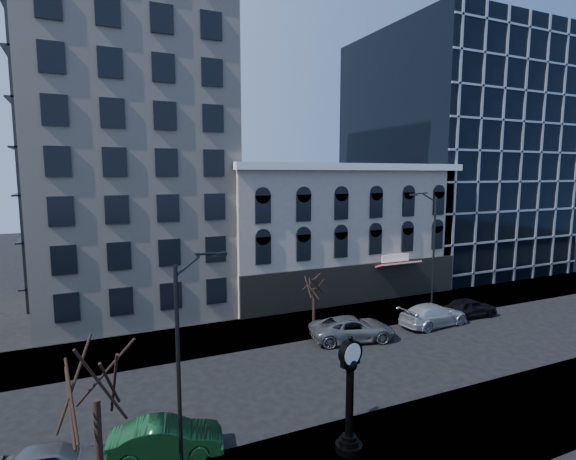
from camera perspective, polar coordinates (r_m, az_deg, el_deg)
name	(u,v)px	position (r m, az deg, el deg)	size (l,w,h in m)	color
ground	(285,380)	(26.73, -0.34, -18.52)	(160.00, 160.00, 0.00)	black
sidewalk_far	(240,334)	(33.60, -6.11, -12.95)	(160.00, 6.00, 0.12)	gray
cream_tower	(126,81)	(41.76, -19.92, 17.40)	(15.90, 15.40, 42.50)	beige
victorian_row	(330,231)	(44.10, 5.39, -0.17)	(22.60, 11.19, 12.50)	#AD9F8E
glass_office	(451,154)	(60.00, 19.97, 9.02)	(20.00, 20.15, 28.00)	black
street_clock	(350,399)	(19.86, 7.83, -20.54)	(1.13, 1.13, 4.98)	black
street_lamp_near	(192,307)	(17.07, -12.07, -9.55)	(2.19, 0.94, 8.74)	black
street_lamp_far	(426,221)	(38.04, 17.14, 1.13)	(2.56, 1.06, 10.19)	black
bare_tree_near	(95,371)	(15.82, -23.33, -16.16)	(4.12, 4.12, 7.08)	black
bare_tree_far	(314,281)	(34.51, 3.33, -6.46)	(2.59, 2.59, 4.45)	black
car_near_b	(166,439)	(20.94, -15.20, -24.22)	(1.61, 4.60, 1.52)	#143F1E
car_far_a	(352,329)	(32.42, 8.18, -12.30)	(2.75, 5.95, 1.65)	#595B60
car_far_b	(433,315)	(36.78, 17.99, -10.20)	(2.35, 5.78, 1.68)	#A5A8AD
car_far_c	(469,308)	(39.82, 22.02, -9.11)	(1.87, 4.65, 1.59)	black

